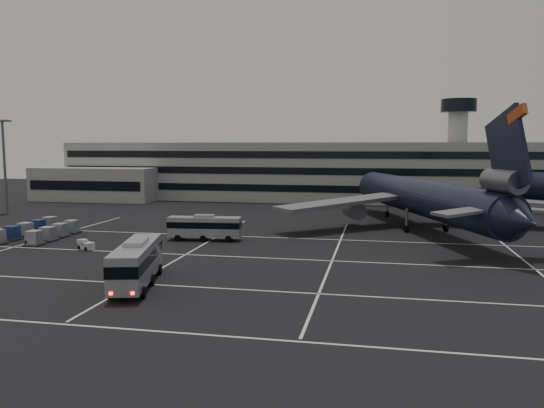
# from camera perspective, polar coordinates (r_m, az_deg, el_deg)

# --- Properties ---
(ground) EXTENTS (260.00, 260.00, 0.00)m
(ground) POSITION_cam_1_polar(r_m,az_deg,el_deg) (60.75, -5.28, -6.43)
(ground) COLOR black
(ground) RESTS_ON ground
(lane_markings) EXTENTS (90.00, 55.62, 0.01)m
(lane_markings) POSITION_cam_1_polar(r_m,az_deg,el_deg) (61.17, -4.23, -6.33)
(lane_markings) COLOR silver
(lane_markings) RESTS_ON ground
(terminal) EXTENTS (125.00, 26.00, 24.00)m
(terminal) POSITION_cam_1_polar(r_m,az_deg,el_deg) (129.59, 2.48, 3.49)
(terminal) COLOR gray
(terminal) RESTS_ON ground
(hills) EXTENTS (352.00, 180.00, 44.00)m
(hills) POSITION_cam_1_polar(r_m,az_deg,el_deg) (228.16, 11.54, -0.17)
(hills) COLOR #38332B
(hills) RESTS_ON ground
(lightpole_left) EXTENTS (2.40, 2.40, 18.28)m
(lightpole_left) POSITION_cam_1_polar(r_m,az_deg,el_deg) (116.67, -26.89, 4.89)
(lightpole_left) COLOR slate
(lightpole_left) RESTS_ON ground
(trijet_main) EXTENTS (44.85, 56.03, 18.08)m
(trijet_main) POSITION_cam_1_polar(r_m,az_deg,el_deg) (86.29, 15.94, 0.68)
(trijet_main) COLOR black
(trijet_main) RESTS_ON ground
(bus_near) EXTENTS (5.85, 12.87, 4.43)m
(bus_near) POSITION_cam_1_polar(r_m,az_deg,el_deg) (52.49, -14.36, -5.94)
(bus_near) COLOR gray
(bus_near) RESTS_ON ground
(bus_far) EXTENTS (10.51, 3.37, 3.65)m
(bus_far) POSITION_cam_1_polar(r_m,az_deg,el_deg) (75.49, -7.26, -2.40)
(bus_far) COLOR gray
(bus_far) RESTS_ON ground
(tug_a) EXTENTS (1.19, 1.97, 1.25)m
(tug_a) POSITION_cam_1_polar(r_m,az_deg,el_deg) (82.72, -24.40, -3.16)
(tug_a) COLOR beige
(tug_a) RESTS_ON ground
(tug_b) EXTENTS (2.49, 2.14, 1.38)m
(tug_b) POSITION_cam_1_polar(r_m,az_deg,el_deg) (72.36, -19.30, -4.20)
(tug_b) COLOR beige
(tug_b) RESTS_ON ground
(uld_cluster) EXTENTS (8.49, 15.63, 2.02)m
(uld_cluster) POSITION_cam_1_polar(r_m,az_deg,el_deg) (84.43, -23.87, -2.65)
(uld_cluster) COLOR #2D2D30
(uld_cluster) RESTS_ON ground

